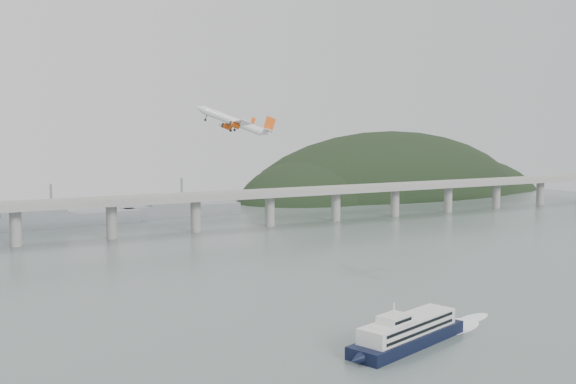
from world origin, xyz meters
TOP-DOWN VIEW (x-y plane):
  - ground at (0.00, 0.00)m, footprint 900.00×900.00m
  - bridge at (-1.15, 200.00)m, footprint 800.00×22.00m
  - headland at (285.18, 331.75)m, footprint 365.00×155.00m
  - ferry at (-9.42, -28.58)m, footprint 69.49×27.63m
  - airliner at (-8.41, 84.77)m, footprint 36.12×32.89m

SIDE VIEW (x-z plane):
  - headland at x=285.18m, z-range -97.34..58.66m
  - ground at x=0.00m, z-range 0.00..0.00m
  - ferry at x=-9.42m, z-range -3.07..10.36m
  - bridge at x=-1.15m, z-range 5.70..29.60m
  - airliner at x=-8.41m, z-range 55.90..70.71m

